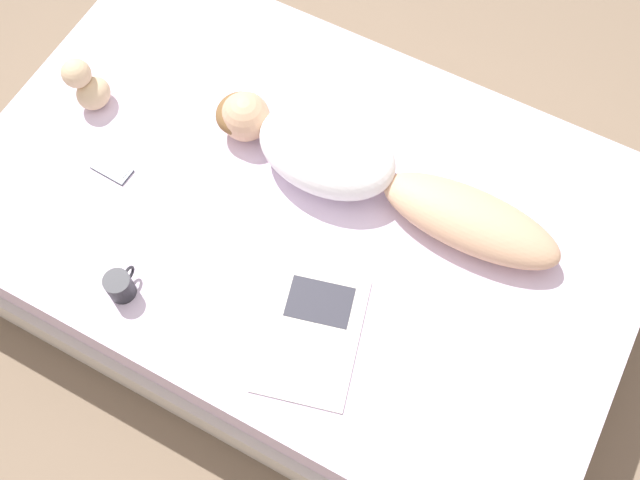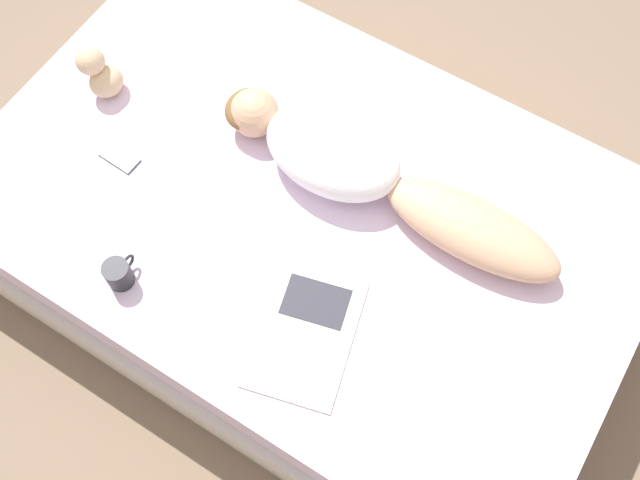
{
  "view_description": "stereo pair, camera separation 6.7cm",
  "coord_description": "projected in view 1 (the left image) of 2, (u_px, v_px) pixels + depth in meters",
  "views": [
    {
      "loc": [
        -1.02,
        -0.61,
        2.72
      ],
      "look_at": [
        -0.12,
        -0.12,
        0.54
      ],
      "focal_mm": 42.0,
      "sensor_mm": 36.0,
      "label": 1
    },
    {
      "loc": [
        -0.99,
        -0.66,
        2.72
      ],
      "look_at": [
        -0.12,
        -0.12,
        0.54
      ],
      "focal_mm": 42.0,
      "sensor_mm": 36.0,
      "label": 2
    }
  ],
  "objects": [
    {
      "name": "ground_plane",
      "position": [
        307.0,
        261.0,
        2.97
      ],
      "size": [
        12.0,
        12.0,
        0.0
      ],
      "primitive_type": "plane",
      "color": "#7A6651"
    },
    {
      "name": "bed",
      "position": [
        306.0,
        235.0,
        2.75
      ],
      "size": [
        1.52,
        2.33,
        0.49
      ],
      "color": "beige",
      "rests_on": "ground_plane"
    },
    {
      "name": "person",
      "position": [
        362.0,
        168.0,
        2.47
      ],
      "size": [
        0.33,
        1.25,
        0.21
      ],
      "rotation": [
        0.0,
        0.0,
        0.01
      ],
      "color": "tan",
      "rests_on": "bed"
    },
    {
      "name": "open_magazine",
      "position": [
        312.0,
        333.0,
        2.32
      ],
      "size": [
        0.5,
        0.39,
        0.01
      ],
      "rotation": [
        0.0,
        0.0,
        0.26
      ],
      "color": "silver",
      "rests_on": "bed"
    },
    {
      "name": "coffee_mug",
      "position": [
        120.0,
        286.0,
        2.34
      ],
      "size": [
        0.12,
        0.09,
        0.1
      ],
      "color": "#232328",
      "rests_on": "bed"
    },
    {
      "name": "cell_phone",
      "position": [
        112.0,
        169.0,
        2.57
      ],
      "size": [
        0.08,
        0.14,
        0.01
      ],
      "rotation": [
        0.0,
        0.0,
        -0.05
      ],
      "color": "#333842",
      "rests_on": "bed"
    },
    {
      "name": "plush_toy",
      "position": [
        87.0,
        85.0,
        2.62
      ],
      "size": [
        0.13,
        0.15,
        0.19
      ],
      "color": "#D1B289",
      "rests_on": "bed"
    }
  ]
}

